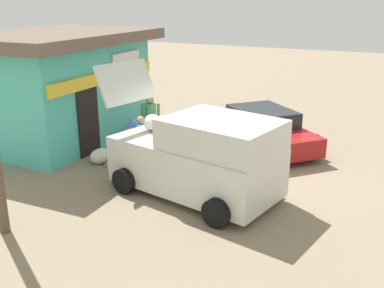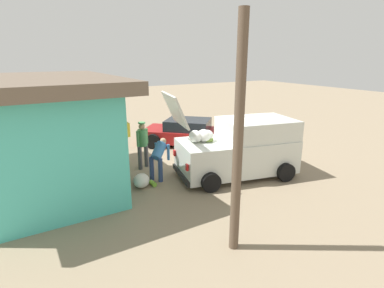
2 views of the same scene
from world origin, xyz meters
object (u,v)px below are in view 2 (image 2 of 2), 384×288
(parked_sedan, at_px, (188,133))
(unloaded_banana_pile, at_px, (142,181))
(customer_bending, at_px, (159,156))
(delivery_van, at_px, (240,148))
(paint_bucket, at_px, (110,155))
(storefront_bar, at_px, (45,133))
(vendor_standing, at_px, (142,142))

(parked_sedan, xyz_separation_m, unloaded_banana_pile, (-3.36, 3.53, -0.38))
(customer_bending, bearing_deg, parked_sedan, -42.44)
(delivery_van, bearing_deg, unloaded_banana_pile, 78.16)
(parked_sedan, height_order, paint_bucket, parked_sedan)
(customer_bending, bearing_deg, paint_bucket, 17.25)
(delivery_van, xyz_separation_m, parked_sedan, (4.06, -0.19, -0.38))
(storefront_bar, xyz_separation_m, vendor_standing, (0.22, -3.13, -0.78))
(unloaded_banana_pile, bearing_deg, vendor_standing, -22.72)
(delivery_van, distance_m, unloaded_banana_pile, 3.50)
(delivery_van, distance_m, parked_sedan, 4.09)
(parked_sedan, xyz_separation_m, vendor_standing, (-1.81, 2.88, 0.42))
(unloaded_banana_pile, xyz_separation_m, paint_bucket, (3.19, 0.16, -0.03))
(storefront_bar, bearing_deg, customer_bending, -107.65)
(unloaded_banana_pile, relative_size, paint_bucket, 2.79)
(parked_sedan, bearing_deg, delivery_van, 177.37)
(vendor_standing, relative_size, customer_bending, 1.28)
(parked_sedan, relative_size, unloaded_banana_pile, 4.48)
(customer_bending, distance_m, paint_bucket, 3.09)
(paint_bucket, bearing_deg, delivery_van, -138.00)
(delivery_van, xyz_separation_m, unloaded_banana_pile, (0.70, 3.34, -0.76))
(storefront_bar, height_order, unloaded_banana_pile, storefront_bar)
(paint_bucket, bearing_deg, vendor_standing, -153.71)
(parked_sedan, distance_m, unloaded_banana_pile, 4.89)
(unloaded_banana_pile, bearing_deg, storefront_bar, 61.81)
(storefront_bar, xyz_separation_m, delivery_van, (-2.03, -5.83, -0.82))
(storefront_bar, relative_size, vendor_standing, 3.63)
(storefront_bar, bearing_deg, unloaded_banana_pile, -118.19)
(unloaded_banana_pile, bearing_deg, customer_bending, -67.46)
(storefront_bar, relative_size, customer_bending, 4.64)
(parked_sedan, bearing_deg, unloaded_banana_pile, 133.59)
(vendor_standing, relative_size, unloaded_banana_pile, 1.85)
(unloaded_banana_pile, bearing_deg, paint_bucket, 2.85)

